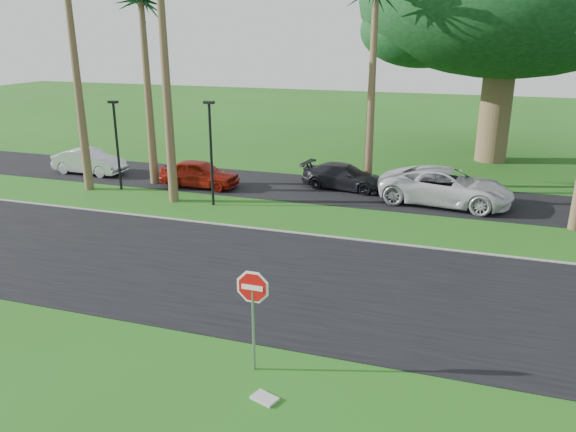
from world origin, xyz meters
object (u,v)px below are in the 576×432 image
(car_dark, at_px, (344,177))
(car_minivan, at_px, (446,187))
(car_silver, at_px, (89,162))
(car_red, at_px, (200,174))
(stop_sign_near, at_px, (253,300))

(car_dark, bearing_deg, car_minivan, -95.62)
(car_silver, height_order, car_red, car_red)
(car_red, xyz_separation_m, car_minivan, (11.86, 0.78, 0.13))
(car_silver, bearing_deg, car_dark, -82.81)
(car_silver, distance_m, car_red, 7.01)
(car_silver, bearing_deg, car_minivan, -87.69)
(stop_sign_near, height_order, car_red, stop_sign_near)
(car_red, relative_size, car_dark, 0.95)
(stop_sign_near, xyz_separation_m, car_red, (-8.44, 14.08, -1.09))
(stop_sign_near, relative_size, car_red, 0.66)
(car_red, bearing_deg, car_dark, -75.05)
(car_silver, xyz_separation_m, car_dark, (13.93, 1.32, -0.06))
(car_dark, relative_size, car_minivan, 0.72)
(car_dark, height_order, car_minivan, car_minivan)
(car_dark, xyz_separation_m, car_minivan, (4.92, -1.14, 0.20))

